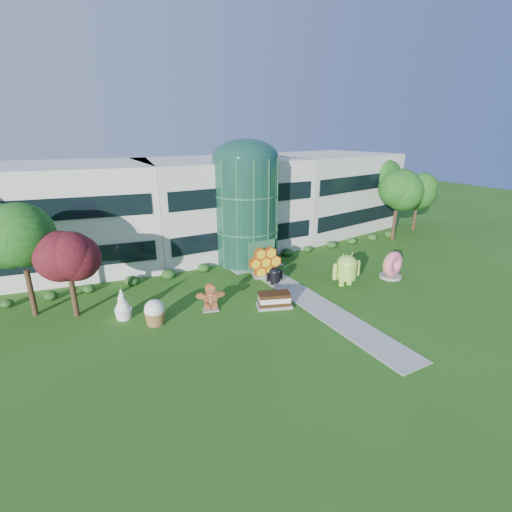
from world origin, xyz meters
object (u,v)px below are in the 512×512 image
android_green (347,268)px  gingerbread (210,297)px  android_black (275,274)px  donut (392,264)px

android_green → gingerbread: bearing=-178.8°
android_green → android_black: (-5.06, 2.93, -0.64)m
donut → android_black: bearing=148.9°
android_green → android_black: 5.88m
gingerbread → android_green: bearing=11.1°
gingerbread → donut: bearing=10.4°
android_green → donut: (4.52, -0.64, -0.31)m
android_green → gingerbread: size_ratio=1.36×
donut → gingerbread: (-15.96, 1.81, -0.18)m
android_black → gingerbread: 6.62m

